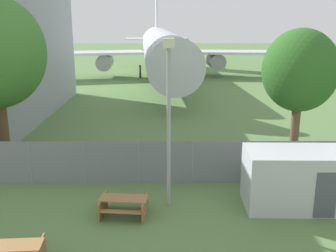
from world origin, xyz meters
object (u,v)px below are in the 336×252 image
object	(u,v)px
airplane	(161,48)
portable_cabin	(300,179)
picnic_bench_open_grass	(124,204)
tree_left_of_cabin	(300,71)

from	to	relation	value
airplane	portable_cabin	xyz separation A→B (m)	(6.06, -35.96, -2.67)
picnic_bench_open_grass	tree_left_of_cabin	size ratio (longest dim) A/B	0.28
airplane	picnic_bench_open_grass	size ratio (longest dim) A/B	21.11
airplane	portable_cabin	size ratio (longest dim) A/B	9.46
portable_cabin	airplane	bearing A→B (deg)	100.68
airplane	portable_cabin	world-z (taller)	airplane
picnic_bench_open_grass	tree_left_of_cabin	bearing A→B (deg)	34.83
airplane	picnic_bench_open_grass	bearing A→B (deg)	-5.43
portable_cabin	picnic_bench_open_grass	distance (m)	7.28
airplane	portable_cabin	distance (m)	36.56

